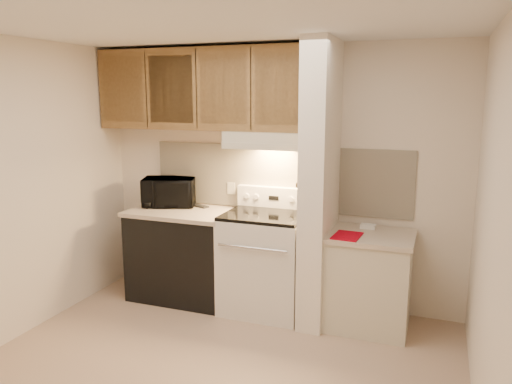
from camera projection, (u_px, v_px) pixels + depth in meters
The scene contains 50 objects.
floor at pixel (214, 370), 3.75m from camera, with size 3.60×3.60×0.00m, color tan.
ceiling at pixel (208, 22), 3.27m from camera, with size 3.60×3.60×0.00m, color white.
wall_back at pixel (277, 176), 4.89m from camera, with size 3.60×0.02×2.50m, color beige.
wall_left at pixel (14, 191), 4.12m from camera, with size 0.02×3.00×2.50m, color beige.
wall_right at pixel (492, 232), 2.89m from camera, with size 0.02×3.00×2.50m, color beige.
backsplash at pixel (277, 178), 4.88m from camera, with size 2.60×0.02×0.63m, color white.
range_body at pixel (265, 264), 4.72m from camera, with size 0.76×0.65×0.92m, color silver.
oven_window at pixel (253, 271), 4.42m from camera, with size 0.50×0.01×0.30m, color black.
oven_handle at pixel (252, 248), 4.34m from camera, with size 0.02×0.02×0.65m, color silver.
cooktop at pixel (265, 215), 4.63m from camera, with size 0.74×0.64×0.03m, color black.
range_backguard at pixel (275, 197), 4.87m from camera, with size 0.76×0.08×0.20m, color silver.
range_display at pixel (274, 198), 4.83m from camera, with size 0.10×0.01×0.04m, color black.
range_knob_left_outer at pixel (247, 196), 4.93m from camera, with size 0.05×0.05×0.02m, color silver.
range_knob_left_inner at pixel (256, 197), 4.89m from camera, with size 0.05×0.05×0.02m, color silver.
range_knob_right_inner at pixel (291, 199), 4.77m from camera, with size 0.05×0.05×0.02m, color silver.
range_knob_right_outer at pixel (302, 200), 4.73m from camera, with size 0.05×0.05×0.02m, color silver.
dishwasher_front at pixel (183, 256), 5.04m from camera, with size 1.00×0.63×0.87m, color black.
left_countertop at pixel (182, 212), 4.95m from camera, with size 1.04×0.67×0.04m, color #C1AF99.
spoon_rest at pixel (199, 206), 5.10m from camera, with size 0.22×0.07×0.02m, color black.
teal_jar at pixel (153, 202), 5.08m from camera, with size 0.09×0.09×0.10m, color #2A665A.
outlet at pixel (231, 188), 5.06m from camera, with size 0.08×0.01×0.12m, color beige.
microwave at pixel (169, 192), 5.12m from camera, with size 0.52×0.35×0.29m, color black.
partition_pillar at pixel (320, 185), 4.39m from camera, with size 0.22×0.70×2.50m, color white.
pillar_trim at pixel (307, 179), 4.42m from camera, with size 0.01×0.70×0.04m, color brown.
knife_strip at pixel (305, 177), 4.37m from camera, with size 0.02×0.42×0.04m, color black.
knife_blade_a at pixel (299, 192), 4.26m from camera, with size 0.01×0.04×0.16m, color silver.
knife_handle_a at pixel (299, 175), 4.22m from camera, with size 0.02×0.02×0.10m, color black.
knife_blade_b at pixel (301, 191), 4.33m from camera, with size 0.01×0.04×0.18m, color silver.
knife_handle_b at pixel (301, 173), 4.29m from camera, with size 0.02×0.02×0.10m, color black.
knife_blade_c at pixel (304, 191), 4.40m from camera, with size 0.01×0.04×0.20m, color silver.
knife_handle_c at pixel (304, 172), 4.37m from camera, with size 0.02×0.02×0.10m, color black.
knife_blade_d at pixel (306, 187), 4.47m from camera, with size 0.01×0.04×0.16m, color silver.
knife_handle_d at pixel (307, 170), 4.45m from camera, with size 0.02×0.02×0.10m, color black.
knife_blade_e at pixel (308, 187), 4.54m from camera, with size 0.01×0.04×0.18m, color silver.
knife_handle_e at pixel (308, 169), 4.52m from camera, with size 0.02×0.02×0.10m, color black.
oven_mitt at pixel (310, 194), 4.62m from camera, with size 0.03×0.09×0.23m, color slate.
right_cab_base at pixel (369, 283), 4.40m from camera, with size 0.70×0.60×0.81m, color beige.
right_countertop at pixel (371, 236), 4.32m from camera, with size 0.74×0.64×0.04m, color #C1AF99.
red_folder at pixel (347, 236), 4.24m from camera, with size 0.22×0.30×0.01m, color #A10010.
white_box at pixel (368, 226), 4.49m from camera, with size 0.13×0.09×0.04m, color white.
range_hood at pixel (270, 140), 4.61m from camera, with size 0.78×0.44×0.15m, color beige.
hood_lip at pixel (262, 147), 4.43m from camera, with size 0.78×0.04×0.06m, color beige.
upper_cabinets at pixel (204, 89), 4.80m from camera, with size 2.18×0.33×0.77m, color brown.
cab_door_a at pixel (123, 90), 4.93m from camera, with size 0.46×0.01×0.63m, color brown.
cab_gap_a at pixel (146, 89), 4.84m from camera, with size 0.01×0.01×0.73m, color black.
cab_door_b at pixel (171, 89), 4.75m from camera, with size 0.46×0.01×0.63m, color brown.
cab_gap_b at pixel (196, 89), 4.66m from camera, with size 0.01×0.01×0.73m, color black.
cab_door_c at pixel (223, 89), 4.56m from camera, with size 0.46×0.01×0.63m, color brown.
cab_gap_c at pixel (251, 89), 4.47m from camera, with size 0.01×0.01×0.73m, color black.
cab_door_d at pixel (280, 89), 4.38m from camera, with size 0.46×0.01×0.63m, color brown.
Camera 1 is at (1.48, -3.10, 2.03)m, focal length 35.00 mm.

